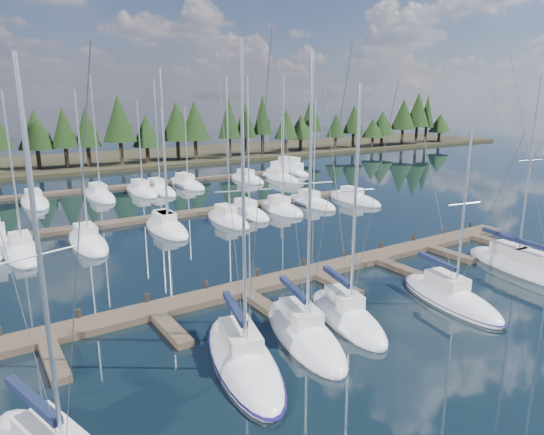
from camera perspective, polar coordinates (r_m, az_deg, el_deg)
ground at (r=45.36m, az=-4.58°, el=-2.19°), size 260.00×260.00×0.00m
far_shore at (r=101.26m, az=-21.14°, el=6.12°), size 220.00×30.00×0.60m
main_dock at (r=35.24m, az=5.36°, el=-6.71°), size 44.00×6.13×0.90m
back_docks at (r=62.76m, az=-13.17°, el=2.24°), size 50.00×21.80×0.40m
front_sailboat_1 at (r=24.57m, az=-3.43°, el=-16.21°), size 5.31×10.17×15.78m
front_sailboat_2 at (r=26.88m, az=3.73°, el=-13.36°), size 4.71×9.13×15.52m
front_sailboat_3 at (r=28.99m, az=8.77°, el=-11.35°), size 4.24×8.20×14.14m
front_sailboat_4 at (r=33.10m, az=20.19°, el=-8.84°), size 4.27×9.00×11.73m
front_sailboat_5 at (r=39.95m, az=29.16°, el=-5.82°), size 3.44×9.83×16.47m
front_sailboat_6 at (r=41.42m, az=26.42°, el=-4.82°), size 3.85×8.31×14.92m
back_sailboat_rows at (r=59.00m, az=-11.84°, el=1.64°), size 47.57×32.94×15.99m
motor_yacht_right at (r=81.57m, az=1.79°, el=5.51°), size 5.71×9.99×4.75m
tree_line at (r=90.53m, az=-21.87°, el=9.81°), size 186.87×11.33×13.09m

